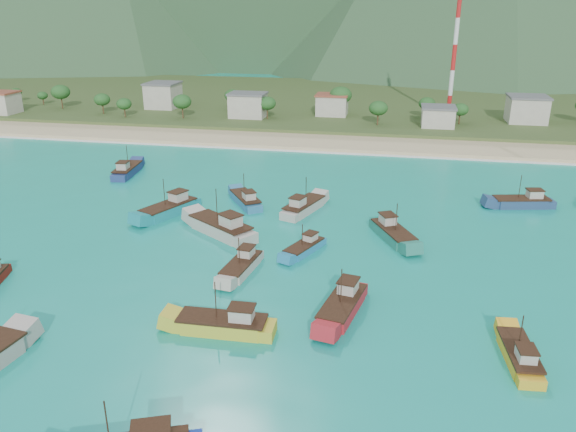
% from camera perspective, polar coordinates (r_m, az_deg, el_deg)
% --- Properties ---
extents(ground, '(600.00, 600.00, 0.00)m').
position_cam_1_polar(ground, '(70.56, -4.32, -7.28)').
color(ground, '#0C887C').
rests_on(ground, ground).
extents(beach, '(400.00, 18.00, 1.20)m').
position_cam_1_polar(beach, '(143.82, 4.01, 7.41)').
color(beach, beige).
rests_on(beach, ground).
extents(land, '(400.00, 110.00, 2.40)m').
position_cam_1_polar(land, '(203.35, 6.26, 11.28)').
color(land, '#385123').
rests_on(land, ground).
extents(surf_line, '(400.00, 2.50, 0.08)m').
position_cam_1_polar(surf_line, '(134.67, 3.49, 6.50)').
color(surf_line, white).
rests_on(surf_line, ground).
extents(village, '(216.79, 28.06, 7.51)m').
position_cam_1_polar(village, '(166.52, 7.66, 10.79)').
color(village, beige).
rests_on(village, ground).
extents(vegetation, '(276.64, 25.70, 9.35)m').
position_cam_1_polar(vegetation, '(166.20, 5.60, 11.04)').
color(vegetation, '#235623').
rests_on(vegetation, ground).
extents(radio_tower, '(1.20, 1.20, 41.86)m').
position_cam_1_polar(radio_tower, '(168.83, 16.62, 16.36)').
color(radio_tower, red).
rests_on(radio_tower, ground).
extents(boat_2, '(6.54, 11.19, 6.35)m').
position_cam_1_polar(boat_2, '(95.08, 1.58, 0.87)').
color(boat_2, '#B1AAA1').
rests_on(boat_2, ground).
extents(boat_3, '(4.33, 11.06, 6.37)m').
position_cam_1_polar(boat_3, '(120.77, -16.01, 4.42)').
color(boat_3, navy).
rests_on(boat_3, ground).
extents(boat_4, '(10.86, 5.16, 6.18)m').
position_cam_1_polar(boat_4, '(105.52, 22.70, 1.24)').
color(boat_4, navy).
rests_on(boat_4, ground).
extents(boat_5, '(3.36, 9.02, 5.21)m').
position_cam_1_polar(boat_5, '(61.32, 22.44, -13.09)').
color(boat_5, gold).
rests_on(boat_5, ground).
extents(boat_12, '(7.86, 11.96, 6.84)m').
position_cam_1_polar(boat_12, '(95.95, -11.93, 0.66)').
color(boat_12, teal).
rests_on(boat_12, ground).
extents(boat_13, '(5.43, 8.44, 4.82)m').
position_cam_1_polar(boat_13, '(79.92, 1.70, -3.34)').
color(boat_13, teal).
rests_on(boat_13, ground).
extents(boat_14, '(3.97, 9.59, 5.50)m').
position_cam_1_polar(boat_14, '(74.49, -4.72, -5.18)').
color(boat_14, '#B8B0A5').
rests_on(boat_14, ground).
extents(boat_15, '(7.63, 10.97, 6.32)m').
position_cam_1_polar(boat_15, '(85.58, 10.58, -1.82)').
color(boat_15, '#217767').
rests_on(boat_15, ground).
extents(boat_20, '(12.60, 10.31, 7.51)m').
position_cam_1_polar(boat_20, '(86.25, -6.76, -1.26)').
color(boat_20, '#B1ABA0').
rests_on(boat_20, ground).
extents(boat_21, '(5.22, 11.07, 6.30)m').
position_cam_1_polar(boat_21, '(65.10, 5.56, -9.15)').
color(boat_21, '#B4212A').
rests_on(boat_21, ground).
extents(boat_25, '(10.79, 3.39, 6.34)m').
position_cam_1_polar(boat_25, '(61.69, -6.48, -11.01)').
color(boat_25, gold).
rests_on(boat_25, ground).
extents(boat_28, '(7.95, 9.85, 5.85)m').
position_cam_1_polar(boat_28, '(98.90, -4.31, 1.56)').
color(boat_28, teal).
rests_on(boat_28, ground).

